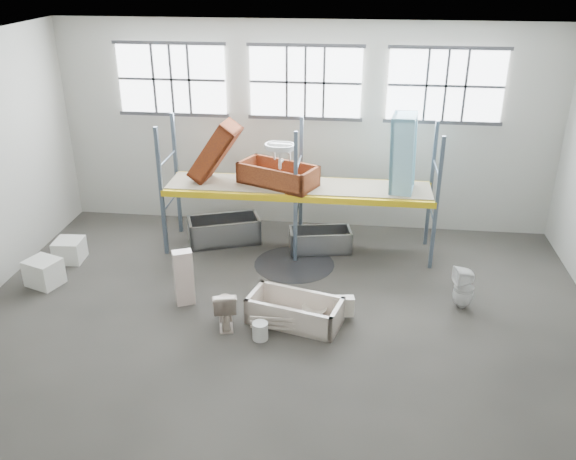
# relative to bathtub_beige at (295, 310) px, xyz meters

# --- Properties ---
(floor) EXTENTS (12.00, 10.00, 0.10)m
(floor) POSITION_rel_bathtub_beige_xyz_m (-0.26, -0.41, -0.30)
(floor) COLOR #4C4841
(floor) RESTS_ON ground
(ceiling) EXTENTS (12.00, 10.00, 0.10)m
(ceiling) POSITION_rel_bathtub_beige_xyz_m (-0.26, -0.41, 4.80)
(ceiling) COLOR silver
(ceiling) RESTS_ON ground
(wall_back) EXTENTS (12.00, 0.10, 5.00)m
(wall_back) POSITION_rel_bathtub_beige_xyz_m (-0.26, 4.64, 2.25)
(wall_back) COLOR #B2B1A4
(wall_back) RESTS_ON ground
(wall_front) EXTENTS (12.00, 0.10, 5.00)m
(wall_front) POSITION_rel_bathtub_beige_xyz_m (-0.26, -5.46, 2.25)
(wall_front) COLOR #A4A399
(wall_front) RESTS_ON ground
(window_left) EXTENTS (2.60, 0.04, 1.60)m
(window_left) POSITION_rel_bathtub_beige_xyz_m (-3.46, 4.53, 3.35)
(window_left) COLOR white
(window_left) RESTS_ON wall_back
(window_mid) EXTENTS (2.60, 0.04, 1.60)m
(window_mid) POSITION_rel_bathtub_beige_xyz_m (-0.26, 4.53, 3.35)
(window_mid) COLOR white
(window_mid) RESTS_ON wall_back
(window_right) EXTENTS (2.60, 0.04, 1.60)m
(window_right) POSITION_rel_bathtub_beige_xyz_m (2.94, 4.53, 3.35)
(window_right) COLOR white
(window_right) RESTS_ON wall_back
(rack_upright_la) EXTENTS (0.08, 0.08, 3.00)m
(rack_upright_la) POSITION_rel_bathtub_beige_xyz_m (-3.26, 2.49, 1.25)
(rack_upright_la) COLOR slate
(rack_upright_la) RESTS_ON floor
(rack_upright_lb) EXTENTS (0.08, 0.08, 3.00)m
(rack_upright_lb) POSITION_rel_bathtub_beige_xyz_m (-3.26, 3.69, 1.25)
(rack_upright_lb) COLOR slate
(rack_upright_lb) RESTS_ON floor
(rack_upright_ma) EXTENTS (0.08, 0.08, 3.00)m
(rack_upright_ma) POSITION_rel_bathtub_beige_xyz_m (-0.26, 2.49, 1.25)
(rack_upright_ma) COLOR slate
(rack_upright_ma) RESTS_ON floor
(rack_upright_mb) EXTENTS (0.08, 0.08, 3.00)m
(rack_upright_mb) POSITION_rel_bathtub_beige_xyz_m (-0.26, 3.69, 1.25)
(rack_upright_mb) COLOR slate
(rack_upright_mb) RESTS_ON floor
(rack_upright_ra) EXTENTS (0.08, 0.08, 3.00)m
(rack_upright_ra) POSITION_rel_bathtub_beige_xyz_m (2.74, 2.49, 1.25)
(rack_upright_ra) COLOR slate
(rack_upright_ra) RESTS_ON floor
(rack_upright_rb) EXTENTS (0.08, 0.08, 3.00)m
(rack_upright_rb) POSITION_rel_bathtub_beige_xyz_m (2.74, 3.69, 1.25)
(rack_upright_rb) COLOR slate
(rack_upright_rb) RESTS_ON floor
(rack_beam_front) EXTENTS (6.00, 0.10, 0.14)m
(rack_beam_front) POSITION_rel_bathtub_beige_xyz_m (-0.26, 2.49, 1.25)
(rack_beam_front) COLOR yellow
(rack_beam_front) RESTS_ON floor
(rack_beam_back) EXTENTS (6.00, 0.10, 0.14)m
(rack_beam_back) POSITION_rel_bathtub_beige_xyz_m (-0.26, 3.69, 1.25)
(rack_beam_back) COLOR yellow
(rack_beam_back) RESTS_ON floor
(shelf_deck) EXTENTS (5.90, 1.10, 0.03)m
(shelf_deck) POSITION_rel_bathtub_beige_xyz_m (-0.26, 3.09, 1.33)
(shelf_deck) COLOR gray
(shelf_deck) RESTS_ON floor
(wet_patch) EXTENTS (1.80, 1.80, 0.00)m
(wet_patch) POSITION_rel_bathtub_beige_xyz_m (-0.26, 2.29, -0.25)
(wet_patch) COLOR black
(wet_patch) RESTS_ON floor
(bathtub_beige) EXTENTS (1.88, 1.23, 0.51)m
(bathtub_beige) POSITION_rel_bathtub_beige_xyz_m (0.00, 0.00, 0.00)
(bathtub_beige) COLOR beige
(bathtub_beige) RESTS_ON floor
(cistern_spare) EXTENTS (0.42, 0.24, 0.38)m
(cistern_spare) POSITION_rel_bathtub_beige_xyz_m (0.90, 0.22, 0.03)
(cistern_spare) COLOR beige
(cistern_spare) RESTS_ON bathtub_beige
(sink_in_tub) EXTENTS (0.58, 0.58, 0.16)m
(sink_in_tub) POSITION_rel_bathtub_beige_xyz_m (0.36, 0.16, -0.09)
(sink_in_tub) COLOR beige
(sink_in_tub) RESTS_ON bathtub_beige
(toilet_beige) EXTENTS (0.62, 0.86, 0.79)m
(toilet_beige) POSITION_rel_bathtub_beige_xyz_m (-1.28, -0.24, 0.14)
(toilet_beige) COLOR beige
(toilet_beige) RESTS_ON floor
(cistern_tall) EXTENTS (0.43, 0.37, 1.14)m
(cistern_tall) POSITION_rel_bathtub_beige_xyz_m (-2.24, 0.43, 0.32)
(cistern_tall) COLOR beige
(cistern_tall) RESTS_ON floor
(toilet_white) EXTENTS (0.47, 0.46, 0.86)m
(toilet_white) POSITION_rel_bathtub_beige_xyz_m (3.21, 0.91, 0.18)
(toilet_white) COLOR white
(toilet_white) RESTS_ON floor
(steel_tub_left) EXTENTS (1.83, 1.30, 0.61)m
(steel_tub_left) POSITION_rel_bathtub_beige_xyz_m (-2.05, 3.23, 0.05)
(steel_tub_left) COLOR #9C9FA4
(steel_tub_left) RESTS_ON floor
(steel_tub_right) EXTENTS (1.51, 0.91, 0.52)m
(steel_tub_right) POSITION_rel_bathtub_beige_xyz_m (0.26, 3.06, 0.01)
(steel_tub_right) COLOR #AAACB1
(steel_tub_right) RESTS_ON floor
(rust_tub_flat) EXTENTS (1.92, 1.46, 0.49)m
(rust_tub_flat) POSITION_rel_bathtub_beige_xyz_m (-0.72, 3.09, 1.57)
(rust_tub_flat) COLOR brown
(rust_tub_flat) RESTS_ON shelf_deck
(rust_tub_tilted) EXTENTS (1.26, 0.83, 1.45)m
(rust_tub_tilted) POSITION_rel_bathtub_beige_xyz_m (-2.15, 3.13, 2.04)
(rust_tub_tilted) COLOR #8A320F
(rust_tub_tilted) RESTS_ON shelf_deck
(sink_on_shelf) EXTENTS (0.70, 0.57, 0.58)m
(sink_on_shelf) POSITION_rel_bathtub_beige_xyz_m (-0.64, 2.80, 1.84)
(sink_on_shelf) COLOR silver
(sink_on_shelf) RESTS_ON rust_tub_flat
(blue_tub_upright) EXTENTS (0.67, 0.89, 1.76)m
(blue_tub_upright) POSITION_rel_bathtub_beige_xyz_m (2.01, 3.09, 2.14)
(blue_tub_upright) COLOR #92D4E9
(blue_tub_upright) RESTS_ON shelf_deck
(bucket) EXTENTS (0.37, 0.37, 0.33)m
(bucket) POSITION_rel_bathtub_beige_xyz_m (-0.56, -0.62, -0.09)
(bucket) COLOR beige
(bucket) RESTS_ON floor
(carton_near) EXTENTS (0.81, 0.75, 0.56)m
(carton_near) POSITION_rel_bathtub_beige_xyz_m (-5.37, 0.80, 0.03)
(carton_near) COLOR silver
(carton_near) RESTS_ON floor
(carton_far) EXTENTS (0.64, 0.64, 0.50)m
(carton_far) POSITION_rel_bathtub_beige_xyz_m (-5.32, 1.90, -0.00)
(carton_far) COLOR silver
(carton_far) RESTS_ON floor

